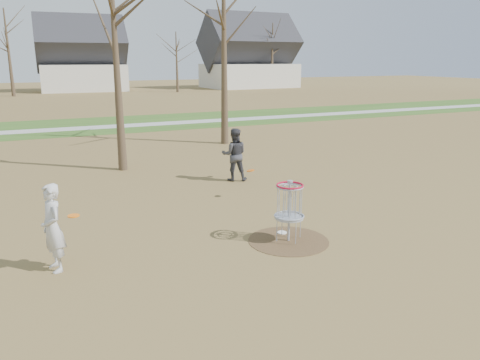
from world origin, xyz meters
name	(u,v)px	position (x,y,z in m)	size (l,w,h in m)	color
ground	(288,241)	(0.00, 0.00, 0.00)	(160.00, 160.00, 0.00)	brown
green_band	(116,124)	(0.00, 21.00, 0.01)	(160.00, 8.00, 0.01)	#2D5119
footpath	(119,126)	(0.00, 20.00, 0.01)	(160.00, 1.50, 0.01)	#9E9E99
dirt_circle	(288,241)	(0.00, 0.00, 0.01)	(1.80, 1.80, 0.01)	#47331E
player_standing	(53,228)	(-4.79, 0.58, 0.85)	(0.62, 0.41, 1.70)	silver
player_throwing	(234,155)	(1.08, 5.41, 0.87)	(0.85, 0.66, 1.74)	#37373D
disc_grounded	(282,233)	(0.10, 0.46, 0.02)	(0.22, 0.22, 0.02)	white
discs_in_play	(184,187)	(-1.77, 1.93, 0.95)	(5.28, 3.03, 0.29)	orange
disc_golf_basket	(289,202)	(0.00, 0.00, 0.91)	(0.64, 0.64, 1.35)	#9EA3AD
bare_trees	(102,42)	(1.78, 35.79, 5.35)	(52.62, 44.98, 9.00)	#382B1E
houses_row	(103,62)	(4.32, 52.56, 3.52)	(56.51, 10.01, 7.26)	silver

